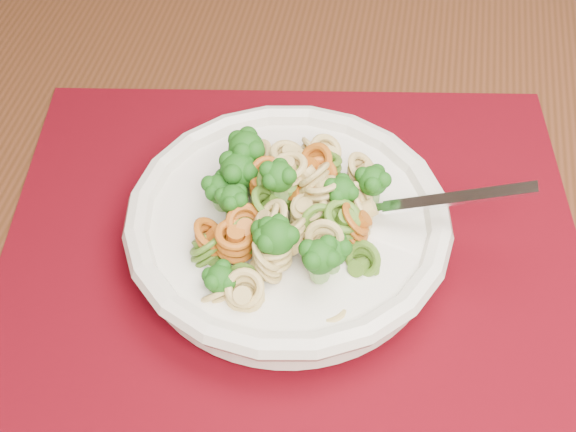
% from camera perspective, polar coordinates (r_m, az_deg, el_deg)
% --- Properties ---
extents(dining_table, '(1.63, 1.29, 0.70)m').
position_cam_1_polar(dining_table, '(0.79, 6.70, 0.82)').
color(dining_table, '#4B2615').
rests_on(dining_table, ground).
extents(placemat, '(0.56, 0.52, 0.00)m').
position_cam_1_polar(placemat, '(0.64, 0.31, -1.46)').
color(placemat, '#58030C').
rests_on(placemat, dining_table).
extents(pasta_bowl, '(0.25, 0.25, 0.05)m').
position_cam_1_polar(pasta_bowl, '(0.61, 0.00, -0.68)').
color(pasta_bowl, silver).
rests_on(pasta_bowl, placemat).
extents(pasta_broccoli_heap, '(0.21, 0.21, 0.06)m').
position_cam_1_polar(pasta_broccoli_heap, '(0.60, -0.00, 0.38)').
color(pasta_broccoli_heap, tan).
rests_on(pasta_broccoli_heap, pasta_bowl).
extents(fork, '(0.18, 0.08, 0.08)m').
position_cam_1_polar(fork, '(0.60, 4.49, 0.29)').
color(fork, silver).
rests_on(fork, pasta_bowl).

